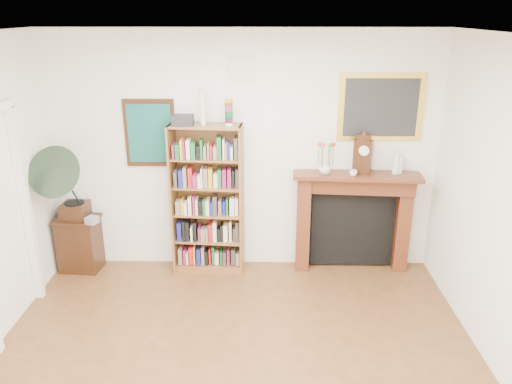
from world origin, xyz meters
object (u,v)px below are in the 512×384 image
at_px(bookshelf, 207,192).
at_px(teacup, 353,173).
at_px(cd_stack, 92,220).
at_px(mantel_clock, 363,155).
at_px(bottle_left, 396,163).
at_px(flower_vase, 325,168).
at_px(side_cabinet, 80,244).
at_px(bottle_right, 400,165).
at_px(gramophone, 65,179).
at_px(fireplace, 353,212).

relative_size(bookshelf, teacup, 23.49).
height_order(cd_stack, teacup, teacup).
xyz_separation_m(bookshelf, teacup, (1.66, -0.08, 0.26)).
bearing_deg(bookshelf, mantel_clock, 5.13).
distance_m(cd_stack, bottle_left, 3.52).
bearing_deg(cd_stack, bottle_left, 3.40).
distance_m(teacup, bottle_left, 0.51).
distance_m(flower_vase, bottle_left, 0.80).
xyz_separation_m(bookshelf, side_cabinet, (-1.55, -0.03, -0.66)).
relative_size(flower_vase, bottle_left, 0.58).
height_order(side_cabinet, bottle_left, bottle_left).
bearing_deg(flower_vase, side_cabinet, -179.45).
relative_size(cd_stack, bottle_right, 0.60).
bearing_deg(cd_stack, bookshelf, 8.33).
bearing_deg(flower_vase, gramophone, -176.68).
relative_size(side_cabinet, teacup, 7.73).
bearing_deg(cd_stack, teacup, 2.19).
relative_size(fireplace, flower_vase, 10.58).
xyz_separation_m(cd_stack, mantel_clock, (3.07, 0.20, 0.73)).
height_order(side_cabinet, flower_vase, flower_vase).
relative_size(fireplace, gramophone, 1.56).
relative_size(bookshelf, fireplace, 1.39).
xyz_separation_m(gramophone, teacup, (3.22, 0.09, 0.05)).
bearing_deg(fireplace, side_cabinet, -173.97).
relative_size(fireplace, bottle_left, 6.12).
bearing_deg(bottle_left, flower_vase, -178.70).
distance_m(side_cabinet, gramophone, 0.88).
height_order(teacup, bottle_left, bottle_left).
height_order(fireplace, flower_vase, flower_vase).
relative_size(bookshelf, mantel_clock, 4.54).
bearing_deg(bottle_left, side_cabinet, -179.29).
distance_m(fireplace, flower_vase, 0.68).
height_order(mantel_clock, bottle_right, mantel_clock).
relative_size(cd_stack, teacup, 1.38).
xyz_separation_m(fireplace, flower_vase, (-0.37, -0.07, 0.57)).
height_order(cd_stack, mantel_clock, mantel_clock).
height_order(bookshelf, cd_stack, bookshelf).
relative_size(gramophone, bottle_right, 4.70).
bearing_deg(mantel_clock, fireplace, 161.20).
relative_size(cd_stack, flower_vase, 0.86).
height_order(side_cabinet, fireplace, fireplace).
relative_size(side_cabinet, bottle_left, 2.81).
bearing_deg(bookshelf, cd_stack, -166.96).
xyz_separation_m(gramophone, cd_stack, (0.25, -0.02, -0.49)).
height_order(side_cabinet, bottle_right, bottle_right).
distance_m(fireplace, bottle_right, 0.77).
height_order(side_cabinet, cd_stack, cd_stack).
bearing_deg(bottle_right, teacup, -168.54).
bearing_deg(mantel_clock, side_cabinet, -154.64).
bearing_deg(fireplace, cd_stack, -170.83).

